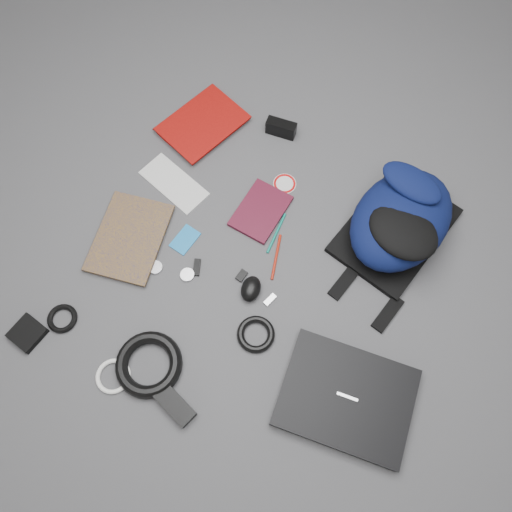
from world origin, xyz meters
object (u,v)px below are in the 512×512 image
at_px(backpack, 401,220).
at_px(compact_camera, 281,128).
at_px(pouch, 27,333).
at_px(laptop, 346,397).
at_px(comic_book, 99,230).
at_px(power_brick, 174,404).
at_px(mouse, 251,289).
at_px(textbook_red, 183,107).
at_px(dvd_case, 261,211).

height_order(backpack, compact_camera, backpack).
height_order(backpack, pouch, backpack).
xyz_separation_m(laptop, pouch, (-0.92, -0.25, -0.01)).
height_order(laptop, comic_book, laptop).
bearing_deg(power_brick, backpack, 82.58).
relative_size(compact_camera, power_brick, 0.81).
height_order(mouse, pouch, mouse).
bearing_deg(comic_book, textbook_red, 78.52).
relative_size(mouse, power_brick, 0.66).
xyz_separation_m(comic_book, pouch, (-0.01, -0.38, 0.00)).
height_order(dvd_case, mouse, mouse).
bearing_deg(backpack, power_brick, -102.25).
height_order(compact_camera, pouch, compact_camera).
bearing_deg(mouse, comic_book, 174.26).
xyz_separation_m(backpack, power_brick, (-0.37, -0.79, -0.07)).
distance_m(dvd_case, power_brick, 0.66).
bearing_deg(laptop, compact_camera, 120.13).
xyz_separation_m(dvd_case, mouse, (0.09, -0.26, 0.01)).
relative_size(backpack, mouse, 5.12).
distance_m(backpack, laptop, 0.56).
distance_m(laptop, textbook_red, 1.13).
height_order(textbook_red, dvd_case, textbook_red).
bearing_deg(backpack, dvd_case, -150.29).
xyz_separation_m(mouse, pouch, (-0.54, -0.41, -0.01)).
bearing_deg(laptop, mouse, 149.80).
relative_size(backpack, power_brick, 3.36).
xyz_separation_m(backpack, textbook_red, (-0.85, 0.12, -0.07)).
distance_m(compact_camera, power_brick, 0.98).
bearing_deg(textbook_red, laptop, -17.29).
distance_m(textbook_red, compact_camera, 0.36).
distance_m(backpack, comic_book, 0.96).
bearing_deg(mouse, power_brick, -105.53).
height_order(comic_book, power_brick, power_brick).
relative_size(laptop, compact_camera, 3.49).
height_order(laptop, compact_camera, compact_camera).
height_order(compact_camera, mouse, compact_camera).
bearing_deg(pouch, comic_book, 89.04).
xyz_separation_m(compact_camera, pouch, (-0.37, -0.99, -0.02)).
bearing_deg(mouse, textbook_red, 126.36).
bearing_deg(power_brick, textbook_red, 135.75).
distance_m(dvd_case, compact_camera, 0.32).
bearing_deg(pouch, power_brick, 1.78).
relative_size(textbook_red, compact_camera, 2.70).
xyz_separation_m(laptop, textbook_red, (-0.91, 0.68, -0.00)).
bearing_deg(laptop, dvd_case, 131.61).
bearing_deg(backpack, laptop, -71.16).
height_order(backpack, power_brick, backpack).
relative_size(textbook_red, power_brick, 2.20).
relative_size(comic_book, dvd_case, 1.47).
distance_m(laptop, compact_camera, 0.92).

